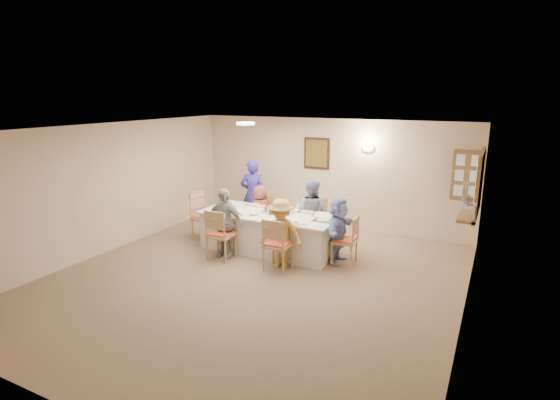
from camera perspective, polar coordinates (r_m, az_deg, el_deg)
The scene contains 49 objects.
ground at distance 7.46m, azimuth -3.56°, elevation -10.33°, with size 7.00×7.00×0.00m, color #86674A.
room_walls at distance 6.98m, azimuth -3.74°, elevation 1.11°, with size 7.00×7.00×7.00m.
wall_picture at distance 10.14m, azimuth 4.81°, elevation 6.10°, with size 0.62×0.05×0.72m.
wall_sconce at distance 9.71m, azimuth 11.39°, elevation 6.73°, with size 0.26×0.09×0.18m, color white.
ceiling_light at distance 8.63m, azimuth -4.51°, elevation 9.92°, with size 0.36×0.36×0.05m, color white.
serving_hatch at distance 8.40m, azimuth 24.59°, elevation 1.93°, with size 0.06×1.50×1.15m, color brown.
hatch_sill at distance 8.51m, azimuth 23.44°, elevation -1.44°, with size 0.30×1.50×0.05m, color brown.
shutter_door at distance 9.16m, azimuth 23.22°, elevation 2.95°, with size 0.55×0.04×1.00m, color brown.
fan_shelf at distance 7.10m, azimuth 23.31°, elevation -0.73°, with size 0.22×0.36×0.03m, color white.
desk_fan at distance 7.07m, azimuth 23.19°, elevation 0.48°, with size 0.30×0.30×0.28m, color #A5A5A8, non-canonical shape.
dining_table at distance 8.65m, azimuth -1.38°, elevation -4.17°, with size 2.71×1.15×0.76m, color white.
chair_back_left at distance 9.57m, azimuth -2.28°, elevation -1.80°, with size 0.46×0.46×0.96m, color tan, non-canonical shape.
chair_back_right at distance 9.06m, azimuth 4.37°, elevation -2.72°, with size 0.46×0.46×0.96m, color tan, non-canonical shape.
chair_front_left at distance 8.26m, azimuth -7.71°, elevation -4.37°, with size 0.47×0.47×0.97m, color tan, non-canonical shape.
chair_front_right at distance 7.68m, azimuth -0.26°, elevation -5.72°, with size 0.46×0.46×0.96m, color tan, non-canonical shape.
chair_left_end at distance 9.41m, azimuth -9.73°, elevation -2.08°, with size 0.48×0.48×1.01m, color tan, non-canonical shape.
chair_right_end at distance 8.04m, azimuth 8.43°, elevation -5.16°, with size 0.43×0.43×0.91m, color tan, non-canonical shape.
diner_back_left at distance 9.44m, azimuth -2.64°, elevation -1.45°, with size 0.60×0.44×1.14m, color brown.
diner_back_right at distance 8.90m, azimuth 4.09°, elevation -1.63°, with size 0.67×0.53×1.37m, color #7985A7.
diner_front_left at distance 8.31m, azimuth -7.28°, elevation -2.96°, with size 0.78×0.33×1.34m, color #A0A0A0.
diner_front_right at distance 7.73m, azimuth 0.14°, elevation -4.42°, with size 0.84×0.53×1.26m, color gold.
diner_right_end at distance 8.03m, azimuth 7.59°, elevation -3.91°, with size 0.38×1.16×1.24m, color #94A3E2.
caregiver at distance 10.00m, azimuth -3.57°, elevation 0.74°, with size 0.68×0.57×1.59m, color #342993.
placemat_fl at distance 8.49m, azimuth -6.32°, elevation -1.90°, with size 0.36×0.26×0.01m, color #472B19.
plate_fl at distance 8.48m, azimuth -6.32°, elevation -1.84°, with size 0.23×0.23×0.01m, color white.
napkin_fl at distance 8.35m, azimuth -5.47°, elevation -2.09°, with size 0.14×0.14×0.01m, color yellow.
placemat_fr at distance 7.91m, azimuth 0.99°, elevation -2.97°, with size 0.34×0.25×0.01m, color #472B19.
plate_fr at distance 7.91m, azimuth 0.99°, elevation -2.90°, with size 0.26×0.26×0.02m, color white.
napkin_fr at distance 7.80m, azimuth 2.02°, elevation -3.18°, with size 0.14×0.14×0.01m, color yellow.
placemat_bl at distance 9.18m, azimuth -3.45°, elevation -0.65°, with size 0.34×0.25×0.01m, color #472B19.
plate_bl at distance 9.17m, azimuth -3.45°, elevation -0.59°, with size 0.25×0.25×0.02m, color white.
napkin_bl at distance 9.04m, azimuth -2.63°, elevation -0.81°, with size 0.15×0.15×0.01m, color yellow.
placemat_br at distance 8.65m, azimuth 3.43°, elevation -1.54°, with size 0.33×0.24×0.01m, color #472B19.
plate_br at distance 8.65m, azimuth 3.43°, elevation -1.48°, with size 0.24×0.24×0.02m, color white.
napkin_br at distance 8.53m, azimuth 4.40°, elevation -1.72°, with size 0.13×0.13×0.01m, color yellow.
placemat_le at distance 9.09m, azimuth -7.51°, elevation -0.88°, with size 0.37×0.28×0.01m, color #472B19.
plate_le at distance 9.09m, azimuth -7.51°, elevation -0.82°, with size 0.24×0.24×0.01m, color white.
napkin_le at distance 8.95m, azimuth -6.74°, elevation -1.04°, with size 0.15×0.15×0.01m, color yellow.
placemat_re at distance 8.09m, azimuth 5.62°, elevation -2.67°, with size 0.37×0.28×0.01m, color #472B19.
plate_re at distance 8.08m, azimuth 5.62°, elevation -2.60°, with size 0.23×0.23×0.01m, color white.
napkin_re at distance 7.98m, azimuth 6.69°, elevation -2.87°, with size 0.13×0.13×0.01m, color yellow.
teacup_a at distance 8.64m, azimuth -7.03°, elevation -1.36°, with size 0.14×0.14×0.09m, color white.
teacup_b at distance 8.84m, azimuth 2.38°, elevation -0.91°, with size 0.11×0.11×0.09m, color white.
bowl_a at distance 8.44m, azimuth -3.45°, elevation -1.78°, with size 0.25×0.25×0.05m, color white.
bowl_b at distance 8.59m, azimuth 1.35°, elevation -1.45°, with size 0.19×0.19×0.06m, color white.
condiment_ketchup at distance 8.58m, azimuth -1.62°, elevation -0.81°, with size 0.10×0.10×0.25m, color #9F290D.
condiment_brown at distance 8.55m, azimuth -0.68°, elevation -1.02°, with size 0.11×0.11×0.20m, color #442812.
condiment_malt at distance 8.43m, azimuth -1.09°, elevation -1.47°, with size 0.12×0.12×0.14m, color #442812.
drinking_glass at distance 8.63m, azimuth -2.12°, elevation -1.19°, with size 0.06×0.06×0.10m, color silver.
Camera 1 is at (3.48, -5.85, 3.03)m, focal length 28.00 mm.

